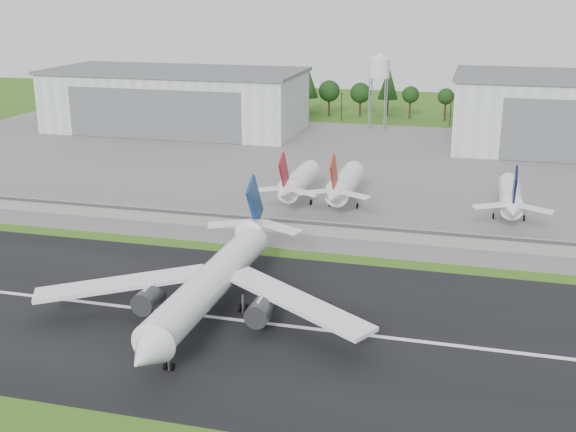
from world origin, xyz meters
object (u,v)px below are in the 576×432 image
(main_airliner, at_px, (210,291))
(parked_jet_red_b, at_px, (343,185))
(parked_jet_navy, at_px, (511,198))
(parked_jet_red_a, at_px, (296,183))

(main_airliner, distance_m, parked_jet_red_b, 67.68)
(parked_jet_red_b, distance_m, parked_jet_navy, 39.62)
(main_airliner, xyz_separation_m, parked_jet_red_b, (9.51, 67.00, 1.29))
(parked_jet_red_a, height_order, parked_jet_navy, parked_jet_red_a)
(parked_jet_red_a, bearing_deg, parked_jet_red_b, 0.16)
(main_airliner, xyz_separation_m, parked_jet_red_a, (-2.35, 66.97, 1.10))
(main_airliner, distance_m, parked_jet_navy, 83.04)
(parked_jet_red_a, xyz_separation_m, parked_jet_red_b, (11.86, 0.03, 0.20))
(main_airliner, height_order, parked_jet_red_b, main_airliner)
(parked_jet_navy, bearing_deg, parked_jet_red_b, 179.92)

